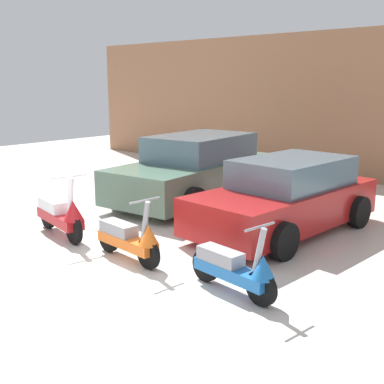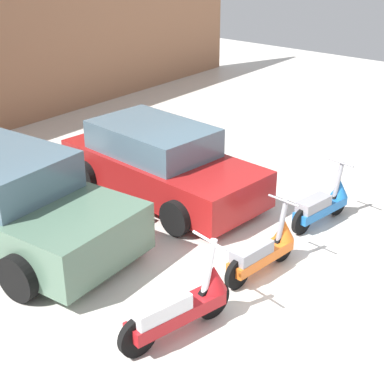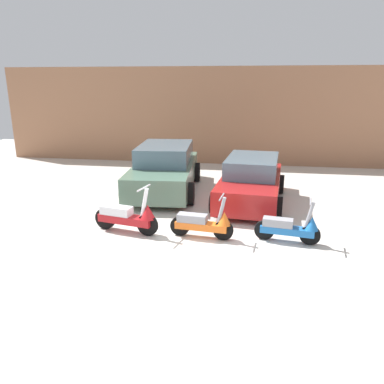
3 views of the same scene
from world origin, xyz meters
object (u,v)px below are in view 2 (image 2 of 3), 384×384
at_px(scooter_front_right, 264,250).
at_px(car_rear_center, 160,163).
at_px(scooter_front_left, 181,305).
at_px(scooter_front_center, 323,203).
at_px(car_rear_left, 2,200).

relative_size(scooter_front_right, car_rear_center, 0.37).
distance_m(scooter_front_left, scooter_front_right, 1.76).
bearing_deg(car_rear_center, scooter_front_center, 22.53).
bearing_deg(car_rear_left, scooter_front_center, 40.96).
bearing_deg(car_rear_center, scooter_front_left, -39.56).
bearing_deg(scooter_front_right, car_rear_left, 121.75).
xyz_separation_m(scooter_front_right, scooter_front_center, (1.86, 0.05, -0.01)).
bearing_deg(scooter_front_right, scooter_front_center, 7.71).
relative_size(scooter_front_center, car_rear_center, 0.35).
relative_size(car_rear_left, car_rear_center, 1.12).
relative_size(scooter_front_right, scooter_front_center, 1.03).
xyz_separation_m(scooter_front_right, car_rear_center, (1.00, 2.82, 0.26)).
distance_m(car_rear_left, car_rear_center, 2.83).
distance_m(scooter_front_center, car_rear_center, 2.91).
height_order(scooter_front_center, car_rear_center, car_rear_center).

